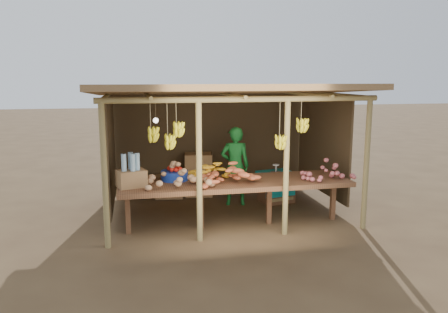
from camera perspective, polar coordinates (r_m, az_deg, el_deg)
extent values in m
plane|color=brown|center=(8.51, 0.00, -6.97)|extent=(60.00, 60.00, 0.00)
cylinder|color=olive|center=(6.62, -15.33, -2.51)|extent=(0.09, 0.09, 2.20)
cylinder|color=olive|center=(7.60, 18.10, -1.03)|extent=(0.09, 0.09, 2.20)
cylinder|color=olive|center=(9.57, -14.29, 1.41)|extent=(0.09, 0.09, 2.20)
cylinder|color=olive|center=(10.27, 9.81, 2.17)|extent=(0.09, 0.09, 2.20)
cylinder|color=olive|center=(6.68, -3.26, -2.05)|extent=(0.09, 0.09, 2.20)
cylinder|color=olive|center=(7.02, 8.12, -1.53)|extent=(0.09, 0.09, 2.20)
cylinder|color=olive|center=(6.67, 2.65, 7.48)|extent=(4.40, 0.09, 0.09)
cylinder|color=olive|center=(9.60, -1.85, 8.35)|extent=(4.40, 0.09, 0.09)
cube|color=#956F45|center=(8.13, 0.00, 8.63)|extent=(4.70, 3.50, 0.28)
cube|color=#463520|center=(9.67, -1.79, 2.47)|extent=(4.20, 0.04, 1.98)
cube|color=#463520|center=(8.27, -14.55, 0.81)|extent=(0.04, 2.40, 1.98)
cube|color=#463520|center=(9.07, 12.72, 1.70)|extent=(0.04, 2.40, 1.98)
cube|color=brown|center=(7.41, 1.50, -3.49)|extent=(3.90, 1.05, 0.08)
cube|color=brown|center=(7.33, -12.45, -7.14)|extent=(0.08, 0.08, 0.72)
cube|color=brown|center=(7.41, -3.07, -6.72)|extent=(0.08, 0.08, 0.72)
cube|color=brown|center=(7.67, 5.88, -6.16)|extent=(0.08, 0.08, 0.72)
cube|color=brown|center=(8.11, 14.03, -5.52)|extent=(0.08, 0.08, 0.72)
cylinder|color=navy|center=(7.48, -6.50, -2.47)|extent=(0.46, 0.46, 0.16)
cube|color=olive|center=(7.13, -12.03, -2.80)|extent=(0.52, 0.46, 0.27)
imported|color=#186D27|center=(8.67, 1.45, -1.26)|extent=(0.63, 0.47, 1.58)
cube|color=brown|center=(9.06, 6.84, -4.12)|extent=(0.71, 0.64, 0.56)
cube|color=#0C848A|center=(8.99, 6.88, -2.20)|extent=(0.79, 0.72, 0.06)
cube|color=olive|center=(9.39, -3.34, -3.74)|extent=(0.62, 0.52, 0.46)
cube|color=olive|center=(9.29, -3.37, -1.00)|extent=(0.62, 0.52, 0.46)
cube|color=olive|center=(9.32, -7.17, -3.91)|extent=(0.62, 0.52, 0.46)
ellipsoid|color=#463520|center=(9.44, -12.44, -3.96)|extent=(0.41, 0.41, 0.56)
ellipsoid|color=#463520|center=(9.44, -10.17, -3.88)|extent=(0.41, 0.41, 0.56)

